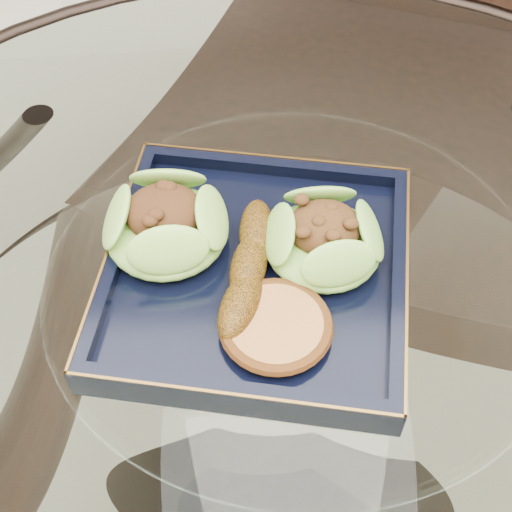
{
  "coord_description": "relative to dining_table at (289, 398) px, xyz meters",
  "views": [
    {
      "loc": [
        -0.04,
        -0.36,
        1.3
      ],
      "look_at": [
        -0.03,
        0.03,
        0.8
      ],
      "focal_mm": 50.0,
      "sensor_mm": 36.0,
      "label": 1
    }
  ],
  "objects": [
    {
      "name": "dining_table",
      "position": [
        0.0,
        0.0,
        0.0
      ],
      "size": [
        1.13,
        1.13,
        0.77
      ],
      "color": "white",
      "rests_on": "ground"
    },
    {
      "name": "dining_chair",
      "position": [
        0.13,
        0.47,
        -0.06
      ],
      "size": [
        0.52,
        0.52,
        0.96
      ],
      "rotation": [
        0.0,
        0.0,
        -0.33
      ],
      "color": "black",
      "rests_on": "ground"
    },
    {
      "name": "navy_plate",
      "position": [
        -0.03,
        0.03,
        0.17
      ],
      "size": [
        0.31,
        0.31,
        0.02
      ],
      "primitive_type": "cube",
      "rotation": [
        0.0,
        0.0,
        -0.16
      ],
      "color": "black",
      "rests_on": "dining_table"
    },
    {
      "name": "lettuce_wrap_left",
      "position": [
        -0.12,
        0.07,
        0.2
      ],
      "size": [
        0.15,
        0.15,
        0.04
      ],
      "primitive_type": "ellipsoid",
      "rotation": [
        0.0,
        0.0,
        -0.37
      ],
      "color": "#689B2D",
      "rests_on": "navy_plate"
    },
    {
      "name": "lettuce_wrap_right",
      "position": [
        0.03,
        0.05,
        0.2
      ],
      "size": [
        0.13,
        0.13,
        0.04
      ],
      "primitive_type": "ellipsoid",
      "rotation": [
        0.0,
        0.0,
        -0.31
      ],
      "color": "#5DA42F",
      "rests_on": "navy_plate"
    },
    {
      "name": "roasted_plantain",
      "position": [
        -0.04,
        0.03,
        0.2
      ],
      "size": [
        0.06,
        0.15,
        0.03
      ],
      "primitive_type": "ellipsoid",
      "rotation": [
        0.0,
        0.0,
        1.39
      ],
      "color": "#68400A",
      "rests_on": "navy_plate"
    },
    {
      "name": "crumb_patty",
      "position": [
        -0.02,
        -0.03,
        0.19
      ],
      "size": [
        0.11,
        0.11,
        0.02
      ],
      "primitive_type": "cylinder",
      "rotation": [
        0.0,
        0.0,
        -0.43
      ],
      "color": "#BB793E",
      "rests_on": "navy_plate"
    }
  ]
}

